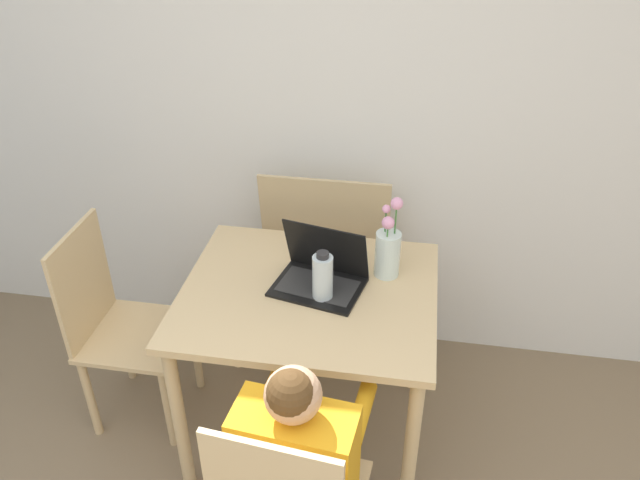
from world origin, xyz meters
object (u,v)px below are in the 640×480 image
(flower_vase, at_px, (388,249))
(water_bottle, at_px, (323,277))
(laptop, at_px, (321,271))
(person_seated, at_px, (300,449))
(chair_spare, at_px, (120,326))

(flower_vase, bearing_deg, water_bottle, -138.70)
(water_bottle, bearing_deg, flower_vase, 41.30)
(laptop, height_order, water_bottle, laptop)
(person_seated, distance_m, water_bottle, 0.60)
(person_seated, height_order, water_bottle, person_seated)
(chair_spare, relative_size, laptop, 2.50)
(chair_spare, height_order, laptop, laptop)
(chair_spare, xyz_separation_m, flower_vase, (1.07, 0.14, 0.41))
(chair_spare, bearing_deg, water_bottle, -93.19)
(laptop, relative_size, flower_vase, 1.11)
(chair_spare, bearing_deg, flower_vase, -82.42)
(person_seated, relative_size, laptop, 2.69)
(laptop, height_order, flower_vase, flower_vase)
(chair_spare, bearing_deg, person_seated, -124.00)
(flower_vase, bearing_deg, person_seated, -104.73)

